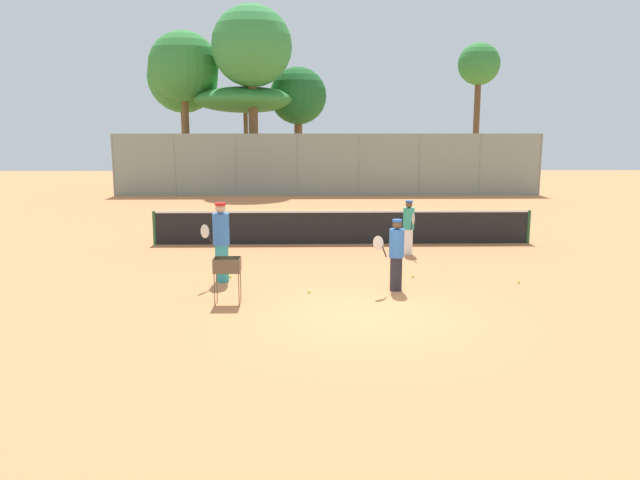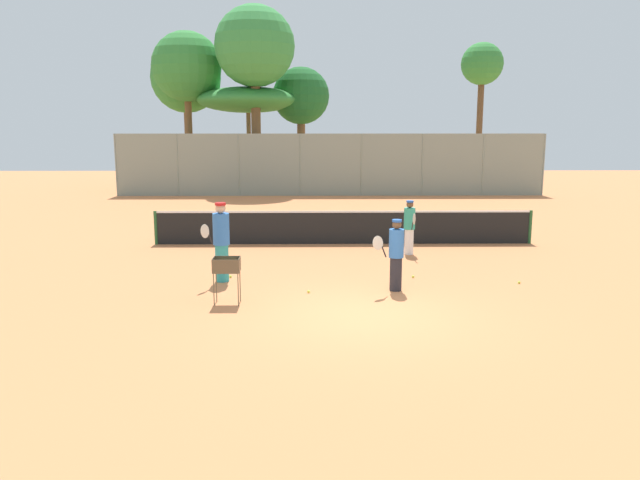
# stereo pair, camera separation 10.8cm
# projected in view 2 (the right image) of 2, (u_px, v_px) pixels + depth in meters

# --- Properties ---
(ground_plane) EXTENTS (80.00, 80.00, 0.00)m
(ground_plane) POSITION_uv_depth(u_px,v_px,m) (363.00, 315.00, 12.44)
(ground_plane) COLOR #D37F4C
(tennis_net) EXTENTS (12.04, 0.10, 1.07)m
(tennis_net) POSITION_uv_depth(u_px,v_px,m) (344.00, 227.00, 19.82)
(tennis_net) COLOR #26592D
(tennis_net) RESTS_ON ground_plane
(back_fence) EXTENTS (22.90, 0.08, 3.30)m
(back_fence) POSITION_uv_depth(u_px,v_px,m) (331.00, 165.00, 33.19)
(back_fence) COLOR gray
(back_fence) RESTS_ON ground_plane
(tree_0) EXTENTS (4.04, 4.04, 9.10)m
(tree_0) POSITION_uv_depth(u_px,v_px,m) (187.00, 67.00, 36.17)
(tree_0) COLOR brown
(tree_0) RESTS_ON ground_plane
(tree_1) EXTENTS (2.56, 2.56, 8.71)m
(tree_1) POSITION_uv_depth(u_px,v_px,m) (482.00, 67.00, 38.10)
(tree_1) COLOR brown
(tree_1) RESTS_ON ground_plane
(tree_2) EXTENTS (4.48, 4.48, 10.30)m
(tree_2) POSITION_uv_depth(u_px,v_px,m) (255.00, 48.00, 34.60)
(tree_2) COLOR brown
(tree_2) RESTS_ON ground_plane
(tree_3) EXTENTS (3.40, 3.40, 7.17)m
(tree_3) POSITION_uv_depth(u_px,v_px,m) (301.00, 97.00, 37.42)
(tree_3) COLOR brown
(tree_3) RESTS_ON ground_plane
(tree_4) EXTENTS (4.27, 4.27, 8.73)m
(tree_4) POSITION_uv_depth(u_px,v_px,m) (186.00, 78.00, 38.08)
(tree_4) COLOR brown
(tree_4) RESTS_ON ground_plane
(tree_5) EXTENTS (6.08, 6.08, 5.97)m
(tree_5) POSITION_uv_depth(u_px,v_px,m) (248.00, 100.00, 36.96)
(tree_5) COLOR brown
(tree_5) RESTS_ON ground_plane
(player_white_outfit) EXTENTS (0.62, 0.85, 1.92)m
(player_white_outfit) POSITION_uv_depth(u_px,v_px,m) (221.00, 241.00, 14.99)
(player_white_outfit) COLOR teal
(player_white_outfit) RESTS_ON ground_plane
(player_red_cap) EXTENTS (0.80, 0.55, 1.65)m
(player_red_cap) POSITION_uv_depth(u_px,v_px,m) (396.00, 254.00, 14.17)
(player_red_cap) COLOR #26262D
(player_red_cap) RESTS_ON ground_plane
(player_yellow_shirt) EXTENTS (0.33, 0.88, 1.59)m
(player_yellow_shirt) POSITION_uv_depth(u_px,v_px,m) (409.00, 227.00, 18.17)
(player_yellow_shirt) COLOR white
(player_yellow_shirt) RESTS_ON ground_plane
(ball_cart) EXTENTS (0.56, 0.41, 1.00)m
(ball_cart) POSITION_uv_depth(u_px,v_px,m) (226.00, 269.00, 13.13)
(ball_cart) COLOR brown
(ball_cart) RESTS_ON ground_plane
(tennis_ball_0) EXTENTS (0.07, 0.07, 0.07)m
(tennis_ball_0) POSITION_uv_depth(u_px,v_px,m) (309.00, 291.00, 14.11)
(tennis_ball_0) COLOR #D1E54C
(tennis_ball_0) RESTS_ON ground_plane
(tennis_ball_1) EXTENTS (0.07, 0.07, 0.07)m
(tennis_ball_1) POSITION_uv_depth(u_px,v_px,m) (413.00, 276.00, 15.50)
(tennis_ball_1) COLOR #D1E54C
(tennis_ball_1) RESTS_ON ground_plane
(tennis_ball_2) EXTENTS (0.07, 0.07, 0.07)m
(tennis_ball_2) POSITION_uv_depth(u_px,v_px,m) (230.00, 276.00, 15.52)
(tennis_ball_2) COLOR #D1E54C
(tennis_ball_2) RESTS_ON ground_plane
(tennis_ball_3) EXTENTS (0.07, 0.07, 0.07)m
(tennis_ball_3) POSITION_uv_depth(u_px,v_px,m) (519.00, 282.00, 14.93)
(tennis_ball_3) COLOR #D1E54C
(tennis_ball_3) RESTS_ON ground_plane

